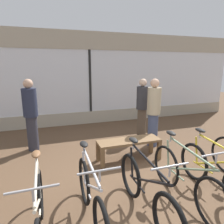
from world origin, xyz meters
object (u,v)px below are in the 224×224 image
(customer_near_rack, at_px, (31,114))
(customer_mid_floor, at_px, (142,107))
(bicycle_center_right, at_px, (186,179))
(bicycle_left, at_px, (91,198))
(display_bench, at_px, (129,144))
(bicycle_far_left, at_px, (39,215))
(bicycle_center_left, at_px, (146,192))
(customer_by_window, at_px, (154,110))
(bicycle_right, at_px, (215,173))

(customer_near_rack, bearing_deg, customer_mid_floor, 0.51)
(bicycle_center_right, height_order, customer_near_rack, customer_near_rack)
(customer_near_rack, bearing_deg, bicycle_left, -73.71)
(display_bench, bearing_deg, bicycle_far_left, -138.26)
(bicycle_center_right, relative_size, customer_near_rack, 1.01)
(bicycle_far_left, bearing_deg, bicycle_center_left, -1.10)
(bicycle_center_left, bearing_deg, bicycle_left, 171.70)
(bicycle_center_left, relative_size, display_bench, 1.26)
(bicycle_far_left, relative_size, bicycle_center_left, 0.94)
(bicycle_center_right, relative_size, customer_mid_floor, 1.04)
(bicycle_far_left, xyz_separation_m, bicycle_left, (0.63, 0.08, 0.01))
(bicycle_far_left, relative_size, customer_by_window, 0.94)
(bicycle_right, relative_size, customer_by_window, 0.95)
(bicycle_center_right, height_order, display_bench, bicycle_center_right)
(bicycle_center_right, height_order, customer_by_window, customer_by_window)
(bicycle_right, distance_m, display_bench, 1.77)
(bicycle_center_right, bearing_deg, customer_mid_floor, 75.69)
(bicycle_left, xyz_separation_m, customer_near_rack, (-0.83, 2.85, 0.54))
(customer_by_window, bearing_deg, customer_mid_floor, 86.82)
(bicycle_far_left, bearing_deg, display_bench, 41.74)
(bicycle_left, xyz_separation_m, bicycle_center_right, (1.44, -0.04, 0.01))
(bicycle_far_left, xyz_separation_m, bicycle_center_right, (2.07, 0.04, 0.02))
(bicycle_center_left, relative_size, customer_mid_floor, 1.03)
(customer_near_rack, xyz_separation_m, customer_mid_floor, (3.01, 0.03, -0.03))
(bicycle_far_left, relative_size, bicycle_left, 0.98)
(bicycle_center_left, xyz_separation_m, bicycle_center_right, (0.70, 0.07, 0.02))
(bicycle_left, relative_size, customer_by_window, 0.97)
(customer_near_rack, relative_size, customer_by_window, 1.01)
(bicycle_left, xyz_separation_m, bicycle_center_left, (0.74, -0.11, -0.01))
(display_bench, bearing_deg, bicycle_center_right, -81.75)
(bicycle_center_left, bearing_deg, customer_by_window, 58.16)
(customer_near_rack, bearing_deg, display_bench, -32.25)
(display_bench, xyz_separation_m, customer_mid_floor, (0.98, 1.31, 0.51))
(bicycle_right, bearing_deg, customer_near_rack, 135.23)
(bicycle_far_left, relative_size, bicycle_center_right, 0.93)
(bicycle_far_left, distance_m, display_bench, 2.47)
(display_bench, bearing_deg, bicycle_left, -127.73)
(bicycle_center_left, xyz_separation_m, customer_by_window, (1.41, 2.26, 0.57))
(bicycle_center_right, bearing_deg, customer_near_rack, 128.20)
(bicycle_center_left, relative_size, customer_near_rack, 1.00)
(bicycle_left, height_order, customer_near_rack, customer_near_rack)
(bicycle_far_left, distance_m, bicycle_center_right, 2.07)
(bicycle_center_right, xyz_separation_m, customer_mid_floor, (0.74, 2.91, 0.50))
(bicycle_center_right, distance_m, customer_near_rack, 3.71)
(bicycle_far_left, relative_size, customer_near_rack, 0.94)
(display_bench, height_order, customer_mid_floor, customer_mid_floor)
(bicycle_right, relative_size, display_bench, 1.19)
(customer_mid_floor, bearing_deg, customer_by_window, -93.18)
(bicycle_right, height_order, customer_by_window, customer_by_window)
(bicycle_left, xyz_separation_m, bicycle_right, (2.04, 0.00, -0.01))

